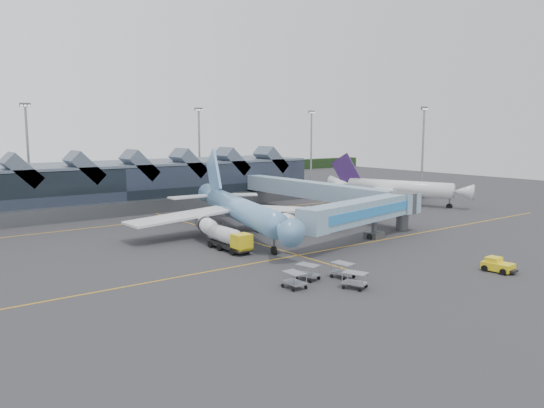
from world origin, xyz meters
TOP-DOWN VIEW (x-y plane):
  - ground at (0.00, 0.00)m, footprint 260.00×260.00m
  - taxi_stripes at (0.00, 10.00)m, footprint 120.00×60.00m
  - tree_line_far at (0.00, 110.00)m, footprint 260.00×4.00m
  - terminal at (-5.07, 47.35)m, footprint 90.00×22.25m
  - light_masts at (21.00, 62.80)m, footprint 132.40×42.56m
  - main_airliner at (1.99, 9.14)m, footprint 34.83×40.90m
  - regional_jet at (48.41, 16.99)m, footprint 28.55×31.94m
  - jet_bridge at (15.12, -6.64)m, footprint 27.88×9.14m
  - fuel_truck at (-5.73, 0.25)m, footprint 2.72×9.25m
  - pushback_tug at (13.43, -28.12)m, footprint 2.60×3.85m
  - baggage_carts at (-5.92, -19.64)m, footprint 8.50×8.17m

SIDE VIEW (x-z plane):
  - ground at x=0.00m, z-range 0.00..0.00m
  - taxi_stripes at x=0.00m, z-range 0.00..0.01m
  - pushback_tug at x=13.43m, z-range -0.08..1.56m
  - baggage_carts at x=-5.92m, z-range 0.11..1.82m
  - fuel_truck at x=-5.73m, z-range 0.19..3.29m
  - tree_line_far at x=0.00m, z-range 0.00..4.00m
  - regional_jet at x=48.41m, z-range -2.06..9.23m
  - main_airliner at x=1.99m, z-range -2.75..10.61m
  - jet_bridge at x=15.12m, z-range 1.22..7.57m
  - terminal at x=-5.07m, z-range -1.38..11.14m
  - light_masts at x=21.00m, z-range 1.26..23.71m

